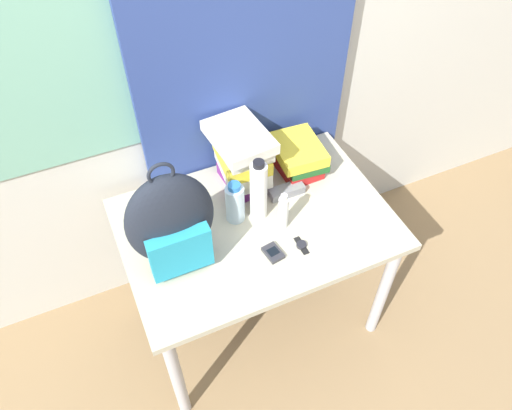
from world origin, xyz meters
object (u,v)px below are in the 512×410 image
Objects in this scene: sunscreen_bottle at (283,212)px; sunglasses_case at (287,191)px; water_bottle at (235,203)px; book_stack_left at (242,157)px; book_stack_center at (298,156)px; sports_bottle at (259,191)px; backpack at (171,223)px; cell_phone at (273,253)px; wristwatch at (301,245)px.

sunscreen_bottle reaches higher than sunglasses_case.
book_stack_left is at bearing 58.17° from water_bottle.
sports_bottle is (-0.27, -0.18, 0.07)m from book_stack_center.
sunglasses_case is at bearing 13.74° from backpack.
backpack is 0.37m from sports_bottle.
book_stack_left is 1.69× the size of sunscreen_bottle.
cell_phone is (-0.09, -0.11, -0.07)m from sunscreen_bottle.
sunscreen_bottle is 1.17× the size of sunglasses_case.
sunscreen_bottle is 0.14m from wristwatch.
book_stack_left reaches higher than sunscreen_bottle.
backpack reaches higher than sunglasses_case.
water_bottle is 1.09× the size of sunscreen_bottle.
water_bottle reaches higher than wristwatch.
wristwatch is at bearing -4.75° from cell_phone.
book_stack_center reaches higher than cell_phone.
wristwatch is at bearing -79.55° from book_stack_left.
backpack is at bearing 162.46° from wristwatch.
book_stack_center is 0.34m from sunscreen_bottle.
sunscreen_bottle is at bearing 49.72° from cell_phone.
book_stack_left reaches higher than book_stack_center.
backpack is at bearing -161.33° from water_bottle.
book_stack_center is at bearing -1.79° from book_stack_left.
sports_bottle is 0.24m from cell_phone.
book_stack_left reaches higher than water_bottle.
sunglasses_case is at bearing -132.92° from book_stack_center.
sports_bottle is at bearing 10.92° from backpack.
sunscreen_bottle is (0.15, -0.11, -0.01)m from water_bottle.
book_stack_center reaches higher than sunglasses_case.
sunglasses_case is (0.15, 0.06, -0.12)m from sports_bottle.
sunscreen_bottle is 0.16m from cell_phone.
book_stack_left is at bearing 178.21° from book_stack_center.
water_bottle is 0.11m from sports_bottle.
sunscreen_bottle is 2.03× the size of wristwatch.
book_stack_left is (0.37, 0.26, -0.05)m from backpack.
wristwatch is (0.17, -0.23, -0.08)m from water_bottle.
cell_phone is at bearing -21.67° from backpack.
sunglasses_case is at bearing 75.56° from wristwatch.
backpack reaches higher than cell_phone.
backpack is 0.31m from water_bottle.
cell_phone is at bearing 175.25° from wristwatch.
sports_bottle is at bearing -159.88° from sunglasses_case.
book_stack_center is 0.33m from sports_bottle.
sports_bottle is 0.20m from sunglasses_case.
wristwatch is at bearing -68.17° from sports_bottle.
book_stack_center is 0.43m from wristwatch.
cell_phone reaches higher than wristwatch.
cell_phone is at bearing -128.10° from book_stack_center.
sports_bottle reaches higher than sunscreen_bottle.
book_stack_center is 0.49m from cell_phone.
water_bottle is at bearing 18.67° from backpack.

